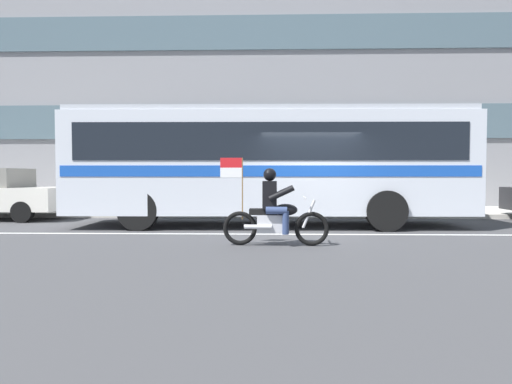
{
  "coord_description": "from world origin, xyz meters",
  "views": [
    {
      "loc": [
        -1.09,
        -10.96,
        1.42
      ],
      "look_at": [
        -1.38,
        -0.76,
        1.03
      ],
      "focal_mm": 30.3,
      "sensor_mm": 36.0,
      "label": 1
    }
  ],
  "objects": [
    {
      "name": "ground_plane",
      "position": [
        0.0,
        0.0,
        0.0
      ],
      "size": [
        60.0,
        60.0,
        0.0
      ],
      "primitive_type": "plane",
      "color": "#3D3D3F"
    },
    {
      "name": "sidewalk_curb",
      "position": [
        0.0,
        5.1,
        0.07
      ],
      "size": [
        28.0,
        3.8,
        0.15
      ],
      "primitive_type": "cube",
      "color": "#B7B2A8",
      "rests_on": "ground_plane"
    },
    {
      "name": "lane_center_stripe",
      "position": [
        0.0,
        -0.6,
        0.0
      ],
      "size": [
        26.6,
        0.14,
        0.01
      ],
      "primitive_type": "cube",
      "color": "silver",
      "rests_on": "ground_plane"
    },
    {
      "name": "office_building_facade",
      "position": [
        0.0,
        7.39,
        5.21
      ],
      "size": [
        28.0,
        0.89,
        10.4
      ],
      "color": "gray",
      "rests_on": "ground_plane"
    },
    {
      "name": "transit_bus",
      "position": [
        -1.08,
        1.19,
        1.88
      ],
      "size": [
        10.88,
        2.75,
        3.22
      ],
      "color": "silver",
      "rests_on": "ground_plane"
    },
    {
      "name": "motorcycle_with_rider",
      "position": [
        -0.96,
        -2.26,
        0.67
      ],
      "size": [
        2.2,
        0.64,
        1.78
      ],
      "color": "black",
      "rests_on": "ground_plane"
    },
    {
      "name": "fire_hydrant",
      "position": [
        5.2,
        4.35,
        0.52
      ],
      "size": [
        0.22,
        0.3,
        0.75
      ],
      "color": "#4C8C3F",
      "rests_on": "sidewalk_curb"
    }
  ]
}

